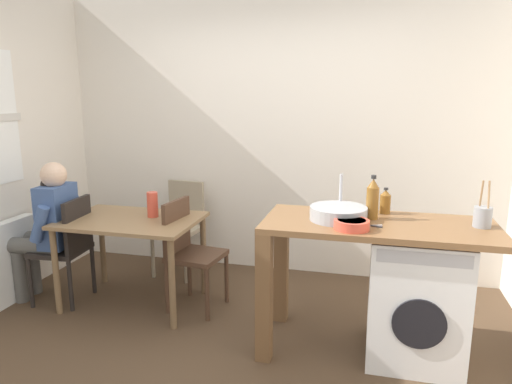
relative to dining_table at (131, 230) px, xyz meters
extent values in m
plane|color=#4C3826|center=(0.98, -0.63, -0.64)|extent=(5.46, 5.46, 0.00)
cube|color=silver|center=(0.98, 1.12, 0.71)|extent=(4.60, 0.10, 2.70)
cube|color=white|center=(-1.04, -0.33, -0.29)|extent=(0.10, 0.80, 0.70)
cube|color=olive|center=(0.00, 0.00, 0.08)|extent=(1.10, 0.76, 0.03)
cylinder|color=brown|center=(-0.50, -0.33, -0.29)|extent=(0.05, 0.05, 0.71)
cylinder|color=brown|center=(0.50, -0.33, -0.29)|extent=(0.05, 0.05, 0.71)
cylinder|color=brown|center=(-0.50, 0.33, -0.29)|extent=(0.05, 0.05, 0.71)
cylinder|color=brown|center=(0.50, 0.33, -0.29)|extent=(0.05, 0.05, 0.71)
cube|color=black|center=(-0.62, -0.10, -0.19)|extent=(0.43, 0.43, 0.04)
cube|color=black|center=(-0.44, -0.09, 0.03)|extent=(0.06, 0.38, 0.45)
cylinder|color=black|center=(-0.79, -0.29, -0.42)|extent=(0.04, 0.04, 0.45)
cylinder|color=black|center=(-0.81, 0.07, -0.42)|extent=(0.04, 0.04, 0.45)
cylinder|color=black|center=(-0.43, -0.27, -0.42)|extent=(0.04, 0.04, 0.45)
cylinder|color=black|center=(-0.45, 0.09, -0.42)|extent=(0.04, 0.04, 0.45)
cube|color=#4C3323|center=(0.55, 0.05, -0.19)|extent=(0.45, 0.45, 0.04)
cube|color=#4C3323|center=(0.37, 0.07, 0.03)|extent=(0.08, 0.38, 0.45)
cylinder|color=#4C3323|center=(0.75, 0.21, -0.42)|extent=(0.04, 0.04, 0.45)
cylinder|color=#4C3323|center=(0.71, -0.15, -0.42)|extent=(0.04, 0.04, 0.45)
cylinder|color=#4C3323|center=(0.39, 0.25, -0.42)|extent=(0.04, 0.04, 0.45)
cylinder|color=#4C3323|center=(0.35, -0.11, -0.42)|extent=(0.04, 0.04, 0.45)
cube|color=gray|center=(0.10, 0.70, -0.19)|extent=(0.44, 0.44, 0.04)
cube|color=gray|center=(0.12, 0.88, 0.03)|extent=(0.38, 0.08, 0.45)
cylinder|color=gray|center=(0.26, 0.50, -0.42)|extent=(0.04, 0.04, 0.45)
cylinder|color=gray|center=(-0.10, 0.54, -0.42)|extent=(0.04, 0.04, 0.45)
cylinder|color=gray|center=(0.30, 0.86, -0.42)|extent=(0.04, 0.04, 0.45)
cylinder|color=gray|center=(-0.06, 0.90, -0.42)|extent=(0.04, 0.04, 0.45)
cylinder|color=#595651|center=(-0.95, -0.21, -0.42)|extent=(0.11, 0.11, 0.45)
cylinder|color=#595651|center=(-0.97, -0.04, -0.42)|extent=(0.11, 0.11, 0.45)
cylinder|color=#595651|center=(-0.79, -0.20, -0.14)|extent=(0.41, 0.17, 0.14)
cylinder|color=#595651|center=(-0.81, -0.02, -0.14)|extent=(0.41, 0.17, 0.14)
cube|color=#3F598C|center=(-0.62, -0.10, 0.11)|extent=(0.22, 0.35, 0.52)
cylinder|color=#3F598C|center=(-0.62, -0.31, 0.09)|extent=(0.19, 0.10, 0.31)
cylinder|color=#3F598C|center=(-0.66, 0.11, 0.09)|extent=(0.19, 0.10, 0.31)
sphere|color=beige|center=(-0.62, -0.10, 0.45)|extent=(0.21, 0.21, 0.21)
sphere|color=black|center=(-0.68, -0.10, 0.37)|extent=(0.12, 0.12, 0.12)
cube|color=brown|center=(1.96, -0.28, 0.26)|extent=(1.50, 0.68, 0.04)
cube|color=brown|center=(1.26, -0.57, -0.20)|extent=(0.10, 0.10, 0.88)
cube|color=brown|center=(1.26, 0.01, -0.20)|extent=(0.10, 0.10, 0.88)
cube|color=white|center=(2.22, -0.28, -0.21)|extent=(0.60, 0.60, 0.86)
cylinder|color=black|center=(2.22, -0.58, -0.26)|extent=(0.32, 0.02, 0.32)
cube|color=#B2B2B7|center=(2.22, -0.57, 0.16)|extent=(0.54, 0.01, 0.08)
cylinder|color=#9EA0A5|center=(1.70, -0.28, 0.32)|extent=(0.38, 0.38, 0.09)
cylinder|color=#B2B2B7|center=(1.70, -0.10, 0.42)|extent=(0.02, 0.02, 0.28)
cylinder|color=brown|center=(1.91, -0.19, 0.38)|extent=(0.08, 0.08, 0.21)
cone|color=brown|center=(1.91, -0.19, 0.52)|extent=(0.07, 0.07, 0.06)
cylinder|color=#262626|center=(1.91, -0.19, 0.56)|extent=(0.03, 0.03, 0.02)
cylinder|color=brown|center=(2.00, -0.02, 0.34)|extent=(0.08, 0.08, 0.13)
cone|color=brown|center=(2.00, -0.02, 0.43)|extent=(0.07, 0.07, 0.04)
cylinder|color=#262626|center=(2.00, -0.02, 0.45)|extent=(0.03, 0.03, 0.01)
cylinder|color=#D84C38|center=(1.79, -0.48, 0.31)|extent=(0.22, 0.22, 0.06)
cylinder|color=maroon|center=(1.79, -0.48, 0.32)|extent=(0.18, 0.18, 0.03)
cylinder|color=gray|center=(2.59, -0.23, 0.34)|extent=(0.11, 0.11, 0.13)
cylinder|color=#99724C|center=(2.57, -0.22, 0.49)|extent=(0.01, 0.04, 0.18)
cylinder|color=#99724C|center=(2.61, -0.24, 0.49)|extent=(0.01, 0.05, 0.18)
cylinder|color=#D84C38|center=(0.15, 0.10, 0.20)|extent=(0.09, 0.09, 0.21)
cube|color=#B2B2B7|center=(1.91, -0.38, 0.28)|extent=(0.15, 0.06, 0.01)
cube|color=#262628|center=(1.91, -0.38, 0.28)|extent=(0.15, 0.06, 0.01)
camera|label=1|loc=(1.90, -3.30, 1.11)|focal=32.54mm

